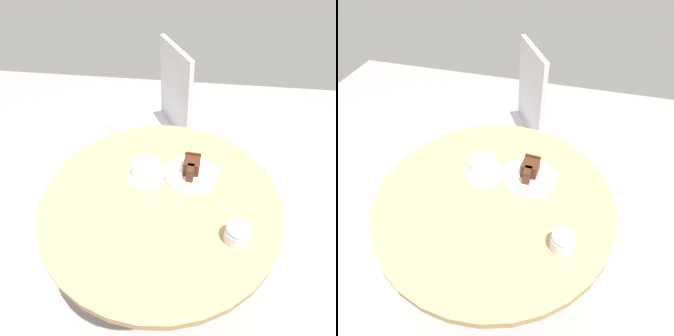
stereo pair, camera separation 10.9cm
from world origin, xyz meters
TOP-DOWN VIEW (x-y plane):
  - ground_plane at (0.00, 0.00)m, footprint 4.40×4.40m
  - cafe_table at (0.00, 0.00)m, footprint 0.84×0.84m
  - saucer at (-0.07, 0.10)m, footprint 0.14×0.14m
  - coffee_cup at (-0.06, 0.10)m, footprint 0.14×0.10m
  - teaspoon at (-0.03, 0.14)m, footprint 0.10×0.04m
  - cake_plate at (0.10, 0.12)m, footprint 0.19×0.19m
  - cake_slice at (0.10, 0.13)m, footprint 0.06×0.10m
  - fork at (0.08, 0.16)m, footprint 0.05×0.14m
  - napkin at (0.12, 0.12)m, footprint 0.17×0.17m
  - cafe_chair at (-0.10, 0.77)m, footprint 0.52×0.52m
  - sugar_pot at (0.25, -0.14)m, footprint 0.07×0.07m

SIDE VIEW (x-z plane):
  - ground_plane at x=0.00m, z-range -0.01..0.00m
  - cafe_chair at x=-0.10m, z-range 0.08..1.02m
  - cafe_table at x=0.00m, z-range 0.26..1.01m
  - napkin at x=0.12m, z-range 0.75..0.76m
  - saucer at x=-0.07m, z-range 0.75..0.76m
  - cake_plate at x=0.10m, z-range 0.75..0.76m
  - teaspoon at x=-0.03m, z-range 0.76..0.76m
  - fork at x=0.08m, z-range 0.76..0.77m
  - sugar_pot at x=0.25m, z-range 0.75..0.82m
  - coffee_cup at x=-0.06m, z-range 0.76..0.82m
  - cake_slice at x=0.10m, z-range 0.76..0.82m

